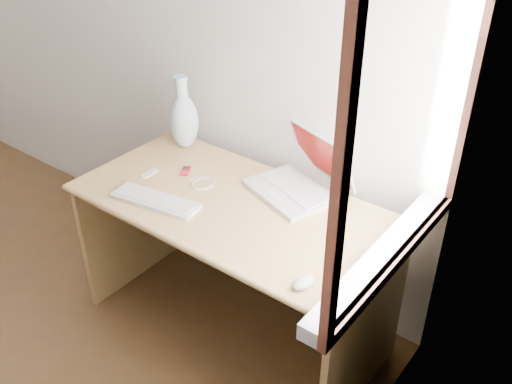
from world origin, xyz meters
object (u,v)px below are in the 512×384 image
Objects in this scene: desk at (245,232)px; laptop at (296,177)px; vase at (184,119)px; external_keyboard at (156,200)px.

desk is 3.15× the size of laptop.
desk is at bearing -18.54° from vase.
laptop is at bearing 48.61° from desk.
vase is (-0.25, 0.45, 0.14)m from external_keyboard.
laptop reaches higher than desk.
vase reaches higher than desk.
vase is at bearing 161.46° from desk.
vase is at bearing -160.39° from laptop.
desk is at bearing -112.08° from laptop.
vase is (-0.65, -0.00, 0.09)m from laptop.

